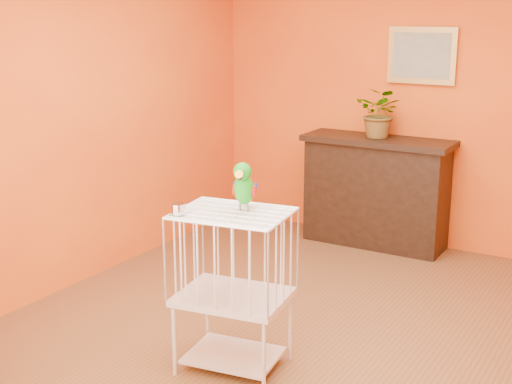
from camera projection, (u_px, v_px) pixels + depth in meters
The scene contains 8 objects.
ground at pixel (305, 332), 4.90m from camera, with size 4.50×4.50×0.00m, color brown.
room_shell at pixel (310, 102), 4.51m from camera, with size 4.50×4.50×4.50m.
console_cabinet at pixel (376, 192), 6.60m from camera, with size 1.37×0.49×1.01m.
potted_plant at pixel (381, 118), 6.43m from camera, with size 0.41×0.45×0.35m, color #26722D.
framed_picture at pixel (422, 56), 6.31m from camera, with size 0.62×0.04×0.50m.
birdcage at pixel (233, 289), 4.29m from camera, with size 0.71×0.59×1.00m.
feed_cup at pixel (178, 209), 4.12m from camera, with size 0.09×0.09×0.06m, color silver.
parrot at pixel (244, 186), 4.17m from camera, with size 0.16×0.27×0.30m.
Camera 1 is at (2.01, -4.05, 2.16)m, focal length 50.00 mm.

